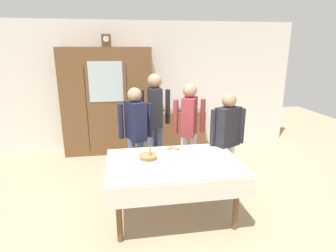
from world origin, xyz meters
The scene contains 20 objects.
ground_plane centered at (0.00, 0.00, 0.00)m, with size 12.00×12.00×0.00m, color tan.
back_wall centered at (0.00, 2.65, 1.35)m, with size 6.40×0.10×2.70m, color silver.
dining_table centered at (0.00, -0.24, 0.68)m, with size 1.67×1.12×0.77m.
wall_cabinet centered at (-0.90, 2.35, 1.09)m, with size 1.81×0.46×2.17m.
mantel_clock centered at (-0.86, 2.35, 2.29)m, with size 0.18×0.11×0.24m.
bookshelf_low centered at (0.67, 2.41, 0.41)m, with size 1.02×0.35×0.81m.
book_stack centered at (0.67, 2.41, 0.85)m, with size 0.15×0.23×0.07m.
tea_cup_back_edge centered at (-0.56, -0.34, 0.80)m, with size 0.13×0.13×0.06m.
tea_cup_center centered at (0.33, -0.38, 0.80)m, with size 0.13×0.13×0.06m.
tea_cup_front_edge centered at (-0.58, -0.05, 0.80)m, with size 0.13×0.13×0.06m.
tea_cup_far_left centered at (0.42, -0.12, 0.80)m, with size 0.13×0.13×0.06m.
bread_basket centered at (-0.31, -0.08, 0.81)m, with size 0.24×0.24×0.16m.
pastry_plate centered at (0.06, 0.16, 0.79)m, with size 0.28×0.28×0.05m.
spoon_center centered at (0.45, -0.57, 0.78)m, with size 0.12×0.02×0.01m.
spoon_far_right centered at (0.11, -0.28, 0.78)m, with size 0.12×0.02×0.01m.
spoon_front_edge centered at (0.59, 0.10, 0.78)m, with size 0.12×0.02×0.01m.
person_behind_table_right centered at (0.89, 0.26, 0.94)m, with size 0.52×0.34×1.55m.
person_near_right_end centered at (0.44, 0.77, 0.99)m, with size 0.52×0.41×1.63m.
person_by_cabinet centered at (-0.42, 0.72, 0.96)m, with size 0.52×0.41×1.59m.
person_beside_shelf centered at (-0.06, 1.16, 1.08)m, with size 0.52×0.37×1.75m.
Camera 1 is at (-0.61, -3.41, 2.16)m, focal length 29.74 mm.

